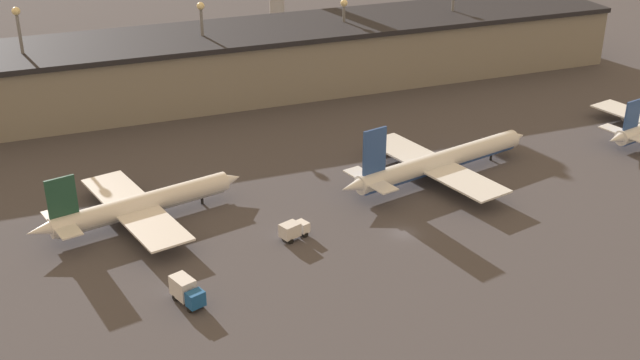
{
  "coord_description": "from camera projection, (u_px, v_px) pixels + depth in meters",
  "views": [
    {
      "loc": [
        -55.12,
        -103.74,
        65.35
      ],
      "look_at": [
        -10.06,
        12.52,
        6.0
      ],
      "focal_mm": 45.0,
      "sensor_mm": 36.0,
      "label": 1
    }
  ],
  "objects": [
    {
      "name": "lamp_post_2",
      "position": [
        344.0,
        29.0,
        199.03
      ],
      "size": [
        1.8,
        1.8,
        21.13
      ],
      "color": "slate",
      "rests_on": "ground"
    },
    {
      "name": "airplane_2",
      "position": [
        439.0,
        162.0,
        151.78
      ],
      "size": [
        45.38,
        33.87,
        13.5
      ],
      "rotation": [
        0.0,
        0.0,
        0.23
      ],
      "color": "white",
      "rests_on": "ground"
    },
    {
      "name": "lamp_post_3",
      "position": [
        452.0,
        19.0,
        209.16
      ],
      "size": [
        1.8,
        1.8,
        20.64
      ],
      "color": "slate",
      "rests_on": "ground"
    },
    {
      "name": "lamp_post_0",
      "position": [
        22.0,
        50.0,
        173.32
      ],
      "size": [
        1.8,
        1.8,
        25.67
      ],
      "color": "slate",
      "rests_on": "ground"
    },
    {
      "name": "airplane_1",
      "position": [
        140.0,
        205.0,
        135.9
      ],
      "size": [
        38.1,
        32.0,
        11.64
      ],
      "rotation": [
        0.0,
        0.0,
        0.23
      ],
      "color": "white",
      "rests_on": "ground"
    },
    {
      "name": "lamp_post_1",
      "position": [
        203.0,
        38.0,
        186.83
      ],
      "size": [
        1.8,
        1.8,
        23.4
      ],
      "color": "slate",
      "rests_on": "ground"
    },
    {
      "name": "service_vehicle_2",
      "position": [
        186.0,
        291.0,
        114.1
      ],
      "size": [
        4.32,
        6.49,
        3.74
      ],
      "rotation": [
        0.0,
        0.0,
        -1.22
      ],
      "color": "#195199",
      "rests_on": "ground"
    },
    {
      "name": "ground",
      "position": [
        403.0,
        233.0,
        133.41
      ],
      "size": [
        600.0,
        600.0,
        0.0
      ],
      "primitive_type": "plane",
      "color": "#423F44"
    },
    {
      "name": "terminal_building",
      "position": [
        262.0,
        60.0,
        195.56
      ],
      "size": [
        184.95,
        26.89,
        15.58
      ],
      "color": "gray",
      "rests_on": "ground"
    },
    {
      "name": "service_vehicle_1",
      "position": [
        293.0,
        230.0,
        131.06
      ],
      "size": [
        5.43,
        3.88,
        2.99
      ],
      "rotation": [
        0.0,
        0.0,
        0.36
      ],
      "color": "white",
      "rests_on": "ground"
    }
  ]
}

